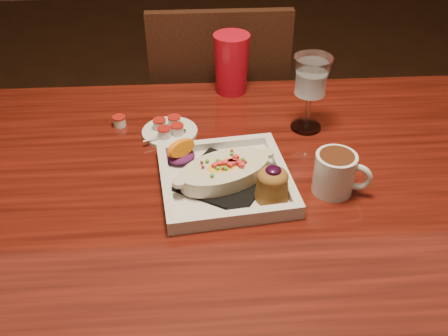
{
  "coord_description": "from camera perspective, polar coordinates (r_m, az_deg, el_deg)",
  "views": [
    {
      "loc": [
        -0.07,
        -0.79,
        1.39
      ],
      "look_at": [
        -0.02,
        0.03,
        0.77
      ],
      "focal_mm": 40.0,
      "sensor_mm": 36.0,
      "label": 1
    }
  ],
  "objects": [
    {
      "name": "red_tumbler",
      "position": [
        1.32,
        0.85,
        11.82
      ],
      "size": [
        0.09,
        0.09,
        0.16
      ],
      "primitive_type": "cone",
      "color": "red",
      "rests_on": "table"
    },
    {
      "name": "goblet",
      "position": [
        1.15,
        9.92,
        9.85
      ],
      "size": [
        0.09,
        0.09,
        0.18
      ],
      "color": "silver",
      "rests_on": "table"
    },
    {
      "name": "chair_far",
      "position": [
        1.68,
        -0.65,
        5.17
      ],
      "size": [
        0.42,
        0.42,
        0.93
      ],
      "rotation": [
        0.0,
        0.0,
        3.14
      ],
      "color": "black",
      "rests_on": "floor"
    },
    {
      "name": "saucer",
      "position": [
        1.17,
        -6.3,
        4.29
      ],
      "size": [
        0.13,
        0.13,
        0.09
      ],
      "color": "silver",
      "rests_on": "table"
    },
    {
      "name": "coffee_mug",
      "position": [
        1.0,
        12.68,
        -0.44
      ],
      "size": [
        0.11,
        0.08,
        0.09
      ],
      "rotation": [
        0.0,
        0.0,
        -0.36
      ],
      "color": "silver",
      "rests_on": "table"
    },
    {
      "name": "plate",
      "position": [
        1.0,
        0.63,
        -0.93
      ],
      "size": [
        0.28,
        0.28,
        0.08
      ],
      "rotation": [
        0.0,
        0.0,
        0.12
      ],
      "color": "silver",
      "rests_on": "table"
    },
    {
      "name": "creamer_loose",
      "position": [
        1.22,
        -11.87,
        5.27
      ],
      "size": [
        0.03,
        0.03,
        0.02
      ],
      "color": "silver",
      "rests_on": "table"
    },
    {
      "name": "table",
      "position": [
        1.09,
        1.15,
        -5.81
      ],
      "size": [
        1.5,
        0.9,
        0.75
      ],
      "color": "maroon",
      "rests_on": "floor"
    }
  ]
}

